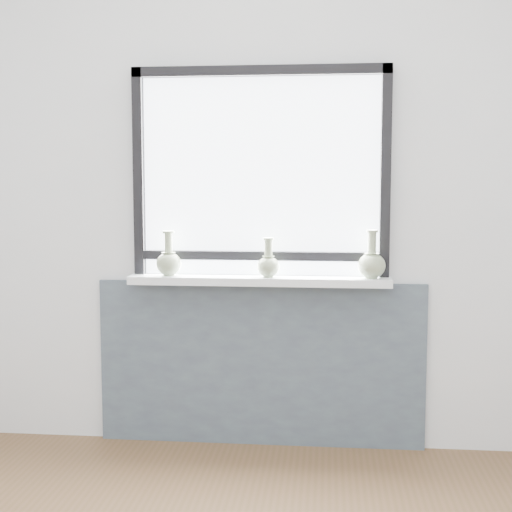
# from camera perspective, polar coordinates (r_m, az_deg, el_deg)

# --- Properties ---
(back_wall) EXTENTS (3.60, 0.02, 2.60)m
(back_wall) POSITION_cam_1_polar(r_m,az_deg,el_deg) (3.67, 0.41, 4.77)
(back_wall) COLOR silver
(back_wall) RESTS_ON ground
(apron_panel) EXTENTS (1.70, 0.03, 0.86)m
(apron_panel) POSITION_cam_1_polar(r_m,az_deg,el_deg) (3.76, 0.36, -8.62)
(apron_panel) COLOR #4B5C66
(apron_panel) RESTS_ON ground
(windowsill) EXTENTS (1.32, 0.18, 0.04)m
(windowsill) POSITION_cam_1_polar(r_m,az_deg,el_deg) (3.60, 0.26, -1.96)
(windowsill) COLOR white
(windowsill) RESTS_ON apron_panel
(window) EXTENTS (1.30, 0.06, 1.05)m
(window) POSITION_cam_1_polar(r_m,az_deg,el_deg) (3.63, 0.36, 6.99)
(window) COLOR black
(window) RESTS_ON windowsill
(vase_a) EXTENTS (0.13, 0.13, 0.23)m
(vase_a) POSITION_cam_1_polar(r_m,az_deg,el_deg) (3.65, -7.00, -0.43)
(vase_a) COLOR #98A882
(vase_a) RESTS_ON windowsill
(vase_b) EXTENTS (0.11, 0.11, 0.20)m
(vase_b) POSITION_cam_1_polar(r_m,az_deg,el_deg) (3.56, 0.99, -0.65)
(vase_b) COLOR #98A882
(vase_b) RESTS_ON windowsill
(vase_c) EXTENTS (0.14, 0.14, 0.24)m
(vase_c) POSITION_cam_1_polar(r_m,az_deg,el_deg) (3.56, 9.23, -0.57)
(vase_c) COLOR #98A882
(vase_c) RESTS_ON windowsill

